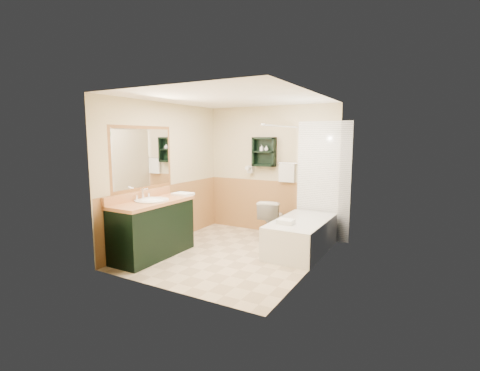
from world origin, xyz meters
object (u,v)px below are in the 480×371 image
at_px(hair_dryer, 250,169).
at_px(soap_bottle_a, 262,150).
at_px(vanity_book, 175,187).
at_px(wall_shelf, 264,152).
at_px(toilet, 272,219).
at_px(soap_bottle_b, 266,149).
at_px(vanity, 153,229).
at_px(bathtub, 301,236).

bearing_deg(hair_dryer, soap_bottle_a, -6.72).
bearing_deg(vanity_book, wall_shelf, 32.68).
height_order(toilet, soap_bottle_b, soap_bottle_b).
relative_size(vanity, toilet, 1.95).
xyz_separation_m(hair_dryer, soap_bottle_a, (0.25, -0.03, 0.39)).
bearing_deg(wall_shelf, soap_bottle_a, -173.73).
height_order(hair_dryer, soap_bottle_b, soap_bottle_b).
bearing_deg(soap_bottle_b, vanity, -114.59).
bearing_deg(vanity_book, bathtub, -3.19).
bearing_deg(soap_bottle_a, vanity, -112.34).
distance_m(hair_dryer, toilet, 1.07).
xyz_separation_m(vanity, soap_bottle_a, (0.85, 2.07, 1.16)).
height_order(vanity, vanity_book, vanity_book).
bearing_deg(soap_bottle_a, soap_bottle_b, 0.00).
height_order(vanity_book, soap_bottle_a, soap_bottle_a).
bearing_deg(vanity_book, vanity, -96.18).
distance_m(hair_dryer, vanity_book, 1.56).
distance_m(wall_shelf, bathtub, 1.81).
distance_m(hair_dryer, bathtub, 1.80).
distance_m(vanity, soap_bottle_a, 2.52).
bearing_deg(toilet, vanity, 49.35).
bearing_deg(soap_bottle_a, toilet, -34.31).
distance_m(bathtub, soap_bottle_b, 1.82).
xyz_separation_m(vanity_book, soap_bottle_a, (1.01, 1.32, 0.61)).
distance_m(hair_dryer, soap_bottle_b, 0.54).
height_order(bathtub, soap_bottle_b, soap_bottle_b).
height_order(vanity, soap_bottle_b, soap_bottle_b).
distance_m(wall_shelf, vanity, 2.52).
bearing_deg(soap_bottle_a, vanity_book, -127.63).
relative_size(vanity, soap_bottle_a, 11.84).
xyz_separation_m(vanity, soap_bottle_b, (0.95, 2.07, 1.17)).
relative_size(bathtub, soap_bottle_b, 14.89).
bearing_deg(soap_bottle_a, hair_dryer, 173.28).
height_order(wall_shelf, vanity, wall_shelf).
relative_size(vanity_book, soap_bottle_b, 2.16).
bearing_deg(vanity, bathtub, 34.60).
xyz_separation_m(vanity, vanity_book, (-0.17, 0.75, 0.54)).
bearing_deg(soap_bottle_b, toilet, -43.91).
bearing_deg(soap_bottle_b, soap_bottle_a, 180.00).
bearing_deg(toilet, soap_bottle_b, -51.87).
bearing_deg(bathtub, wall_shelf, 143.91).
relative_size(toilet, vanity_book, 3.24).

